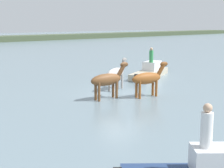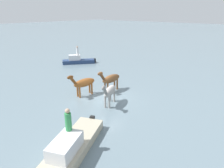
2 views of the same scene
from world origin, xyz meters
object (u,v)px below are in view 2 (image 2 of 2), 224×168
(horse_gray_outer, at_px, (109,92))
(person_helmsman_aft, at_px, (77,51))
(horse_chestnut_trailing, at_px, (110,79))
(boat_motor_center, at_px, (78,61))
(person_boatman_standing, at_px, (68,120))
(boat_skiff_near, at_px, (71,149))
(horse_dun_straggler, at_px, (84,83))

(horse_gray_outer, distance_m, person_helmsman_aft, 13.66)
(person_helmsman_aft, bearing_deg, horse_chestnut_trailing, 64.60)
(boat_motor_center, distance_m, person_helmsman_aft, 1.42)
(horse_chestnut_trailing, distance_m, person_boatman_standing, 8.38)
(boat_skiff_near, bearing_deg, boat_motor_center, -155.68)
(horse_chestnut_trailing, xyz_separation_m, person_boatman_standing, (7.47, 3.73, 0.62))
(boat_motor_center, relative_size, person_helmsman_aft, 3.42)
(horse_chestnut_trailing, xyz_separation_m, person_helmsman_aft, (-4.74, -9.97, 0.59))
(horse_gray_outer, xyz_separation_m, horse_chestnut_trailing, (-2.18, -1.79, 0.04))
(person_boatman_standing, xyz_separation_m, person_helmsman_aft, (-12.21, -13.71, -0.03))
(horse_dun_straggler, height_order, boat_skiff_near, horse_dun_straggler)
(horse_chestnut_trailing, height_order, boat_skiff_near, horse_chestnut_trailing)
(horse_chestnut_trailing, bearing_deg, horse_gray_outer, 41.81)
(horse_chestnut_trailing, distance_m, person_helmsman_aft, 11.06)
(boat_skiff_near, distance_m, person_boatman_standing, 1.47)
(horse_chestnut_trailing, bearing_deg, person_helmsman_aft, -112.93)
(person_boatman_standing, bearing_deg, boat_skiff_near, 60.45)
(boat_motor_center, relative_size, person_boatman_standing, 3.42)
(horse_dun_straggler, xyz_separation_m, boat_motor_center, (-6.93, -8.89, -0.81))
(boat_skiff_near, xyz_separation_m, person_boatman_standing, (-0.15, -0.27, 1.44))
(boat_skiff_near, height_order, person_helmsman_aft, person_helmsman_aft)
(horse_gray_outer, distance_m, person_boatman_standing, 5.68)
(boat_skiff_near, height_order, boat_motor_center, boat_skiff_near)
(person_helmsman_aft, bearing_deg, boat_skiff_near, 48.51)
(person_boatman_standing, bearing_deg, horse_dun_straggler, -137.67)
(horse_gray_outer, height_order, boat_skiff_near, horse_gray_outer)
(horse_dun_straggler, height_order, horse_chestnut_trailing, horse_chestnut_trailing)
(boat_motor_center, bearing_deg, horse_dun_straggler, 90.74)
(horse_dun_straggler, relative_size, horse_chestnut_trailing, 0.99)
(boat_skiff_near, relative_size, boat_motor_center, 1.33)
(horse_gray_outer, bearing_deg, person_boatman_standing, -1.97)
(boat_motor_center, xyz_separation_m, person_boatman_standing, (12.20, 13.70, 1.45))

